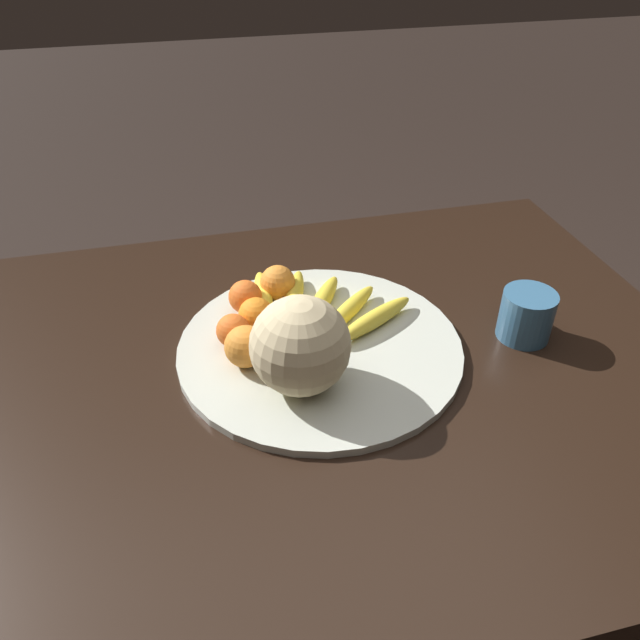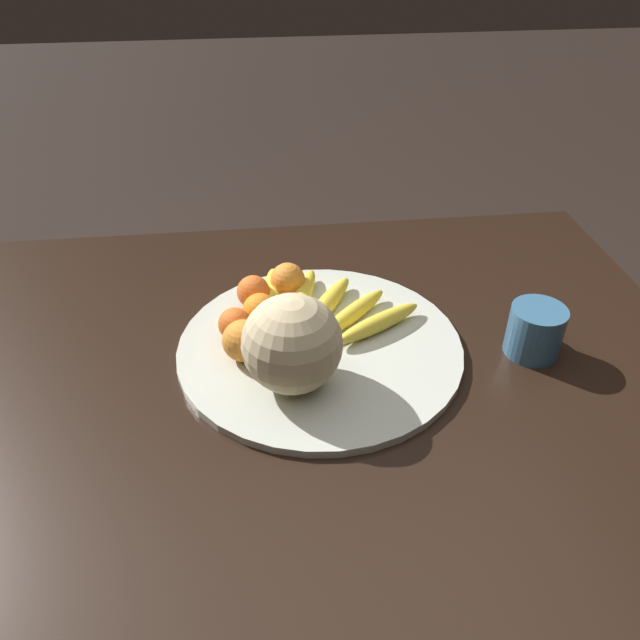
{
  "view_description": "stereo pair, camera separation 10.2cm",
  "coord_description": "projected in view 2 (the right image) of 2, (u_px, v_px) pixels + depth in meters",
  "views": [
    {
      "loc": [
        0.18,
        0.75,
        1.41
      ],
      "look_at": [
        -0.02,
        -0.04,
        0.81
      ],
      "focal_mm": 35.0,
      "sensor_mm": 36.0,
      "label": 1
    },
    {
      "loc": [
        0.08,
        0.77,
        1.41
      ],
      "look_at": [
        -0.02,
        -0.04,
        0.81
      ],
      "focal_mm": 35.0,
      "sensor_mm": 36.0,
      "label": 2
    }
  ],
  "objects": [
    {
      "name": "fruit_bowl",
      "position": [
        320.0,
        347.0,
        1.05
      ],
      "size": [
        0.48,
        0.48,
        0.01
      ],
      "color": "beige",
      "rests_on": "kitchen_table"
    },
    {
      "name": "melon",
      "position": [
        292.0,
        344.0,
        0.93
      ],
      "size": [
        0.15,
        0.15,
        0.15
      ],
      "color": "beige",
      "rests_on": "fruit_bowl"
    },
    {
      "name": "orange_back_left",
      "position": [
        288.0,
        321.0,
        1.05
      ],
      "size": [
        0.06,
        0.06,
        0.06
      ],
      "color": "orange",
      "rests_on": "fruit_bowl"
    },
    {
      "name": "orange_mid_center",
      "position": [
        260.0,
        311.0,
        1.07
      ],
      "size": [
        0.06,
        0.06,
        0.06
      ],
      "color": "orange",
      "rests_on": "fruit_bowl"
    },
    {
      "name": "produce_tag",
      "position": [
        311.0,
        308.0,
        1.13
      ],
      "size": [
        0.08,
        0.05,
        0.0
      ],
      "rotation": [
        0.0,
        0.0,
        0.22
      ],
      "color": "white",
      "rests_on": "fruit_bowl"
    },
    {
      "name": "kitchen_table",
      "position": [
        311.0,
        411.0,
        1.08
      ],
      "size": [
        1.32,
        0.99,
        0.75
      ],
      "color": "black",
      "rests_on": "ground_plane"
    },
    {
      "name": "orange_top_small",
      "position": [
        288.0,
        280.0,
        1.15
      ],
      "size": [
        0.06,
        0.06,
        0.06
      ],
      "color": "orange",
      "rests_on": "fruit_bowl"
    },
    {
      "name": "banana_bunch",
      "position": [
        324.0,
        306.0,
        1.11
      ],
      "size": [
        0.28,
        0.25,
        0.03
      ],
      "rotation": [
        0.0,
        0.0,
        4.15
      ],
      "color": "brown",
      "rests_on": "fruit_bowl"
    },
    {
      "name": "ceramic_mug",
      "position": [
        536.0,
        331.0,
        1.03
      ],
      "size": [
        0.09,
        0.13,
        0.09
      ],
      "rotation": [
        0.0,
        0.0,
        4.67
      ],
      "color": "#386689",
      "rests_on": "kitchen_table"
    },
    {
      "name": "orange_front_left",
      "position": [
        253.0,
        292.0,
        1.12
      ],
      "size": [
        0.06,
        0.06,
        0.06
      ],
      "color": "orange",
      "rests_on": "fruit_bowl"
    },
    {
      "name": "orange_front_right",
      "position": [
        243.0,
        341.0,
        1.0
      ],
      "size": [
        0.07,
        0.07,
        0.07
      ],
      "color": "orange",
      "rests_on": "fruit_bowl"
    },
    {
      "name": "orange_back_right",
      "position": [
        235.0,
        324.0,
        1.05
      ],
      "size": [
        0.06,
        0.06,
        0.06
      ],
      "color": "orange",
      "rests_on": "fruit_bowl"
    },
    {
      "name": "ground_plane",
      "position": [
        314.0,
        610.0,
        1.46
      ],
      "size": [
        12.0,
        12.0,
        0.0
      ],
      "primitive_type": "plane",
      "color": "black"
    }
  ]
}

